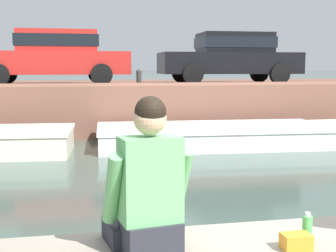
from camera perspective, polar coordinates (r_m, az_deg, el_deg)
ground_plane at (r=8.18m, az=-1.95°, el=-6.53°), size 400.00×400.00×0.00m
far_quay_wall at (r=15.64m, az=-6.53°, el=2.69°), size 60.00×6.00×1.43m
far_wall_coping at (r=12.74m, az=-5.50°, el=5.07°), size 60.00×0.24×0.08m
boat_moored_central_white at (r=11.68m, az=6.68°, el=-1.15°), size 6.77×2.60×0.51m
car_left_inner_red at (r=13.92m, az=-13.75°, el=8.41°), size 4.39×1.99×1.54m
car_centre_black at (r=14.69m, az=7.66°, el=8.47°), size 4.29×1.96×1.54m
mooring_bollard_mid at (r=12.91m, az=-3.57°, el=6.01°), size 0.15×0.15×0.44m
person_seated_left at (r=2.90m, az=-2.47°, el=-8.03°), size 0.57×0.58×0.97m
bottle_drink at (r=3.22m, az=16.60°, el=-11.93°), size 0.06×0.06×0.20m
snack_bag at (r=3.11m, az=15.35°, el=-13.44°), size 0.18×0.12×0.10m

